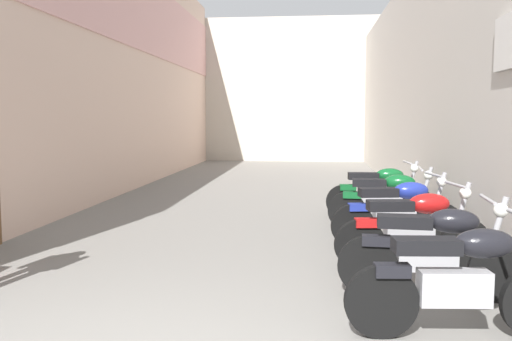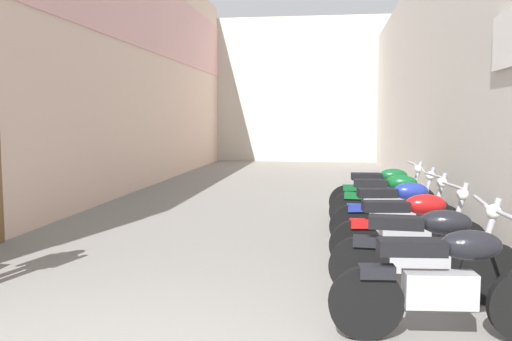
{
  "view_description": "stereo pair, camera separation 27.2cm",
  "coord_description": "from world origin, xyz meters",
  "px_view_note": "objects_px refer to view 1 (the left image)",
  "views": [
    {
      "loc": [
        1.12,
        -3.15,
        1.77
      ],
      "look_at": [
        0.3,
        4.9,
        0.99
      ],
      "focal_mm": 37.94,
      "sensor_mm": 36.0,
      "label": 1
    },
    {
      "loc": [
        1.39,
        -3.12,
        1.77
      ],
      "look_at": [
        0.3,
        4.9,
        0.99
      ],
      "focal_mm": 37.94,
      "sensor_mm": 36.0,
      "label": 2
    }
  ],
  "objects_px": {
    "motorcycle_third": "(414,227)",
    "motorcycle_fifth": "(388,200)",
    "motorcycle_sixth": "(380,191)",
    "motorcycle_fourth": "(398,211)",
    "motorcycle_nearest": "(462,278)",
    "motorcycle_second": "(434,249)"
  },
  "relations": [
    {
      "from": "motorcycle_third",
      "to": "motorcycle_fifth",
      "type": "xyz_separation_m",
      "value": [
        0.0,
        2.17,
        0.0
      ]
    },
    {
      "from": "motorcycle_third",
      "to": "motorcycle_fourth",
      "type": "xyz_separation_m",
      "value": [
        -0.0,
        1.13,
        0.0
      ]
    },
    {
      "from": "motorcycle_fifth",
      "to": "motorcycle_sixth",
      "type": "relative_size",
      "value": 1.0
    },
    {
      "from": "motorcycle_third",
      "to": "motorcycle_fifth",
      "type": "distance_m",
      "value": 2.17
    },
    {
      "from": "motorcycle_nearest",
      "to": "motorcycle_sixth",
      "type": "height_order",
      "value": "same"
    },
    {
      "from": "motorcycle_second",
      "to": "motorcycle_fourth",
      "type": "xyz_separation_m",
      "value": [
        -0.0,
        2.18,
        0.0
      ]
    },
    {
      "from": "motorcycle_nearest",
      "to": "motorcycle_fifth",
      "type": "relative_size",
      "value": 1.0
    },
    {
      "from": "motorcycle_fifth",
      "to": "motorcycle_sixth",
      "type": "bearing_deg",
      "value": 90.0
    },
    {
      "from": "motorcycle_fifth",
      "to": "motorcycle_fourth",
      "type": "bearing_deg",
      "value": -90.0
    },
    {
      "from": "motorcycle_third",
      "to": "motorcycle_fifth",
      "type": "relative_size",
      "value": 1.0
    },
    {
      "from": "motorcycle_second",
      "to": "motorcycle_sixth",
      "type": "bearing_deg",
      "value": 90.0
    },
    {
      "from": "motorcycle_second",
      "to": "motorcycle_fourth",
      "type": "bearing_deg",
      "value": 90.0
    },
    {
      "from": "motorcycle_fourth",
      "to": "motorcycle_fifth",
      "type": "bearing_deg",
      "value": 90.0
    },
    {
      "from": "motorcycle_nearest",
      "to": "motorcycle_sixth",
      "type": "relative_size",
      "value": 1.0
    },
    {
      "from": "motorcycle_second",
      "to": "motorcycle_sixth",
      "type": "distance_m",
      "value": 4.26
    },
    {
      "from": "motorcycle_sixth",
      "to": "motorcycle_third",
      "type": "bearing_deg",
      "value": -90.0
    },
    {
      "from": "motorcycle_third",
      "to": "motorcycle_sixth",
      "type": "xyz_separation_m",
      "value": [
        0.0,
        3.21,
        0.0
      ]
    },
    {
      "from": "motorcycle_nearest",
      "to": "motorcycle_second",
      "type": "bearing_deg",
      "value": 90.0
    },
    {
      "from": "motorcycle_nearest",
      "to": "motorcycle_third",
      "type": "xyz_separation_m",
      "value": [
        -0.0,
        2.02,
        0.0
      ]
    },
    {
      "from": "motorcycle_second",
      "to": "motorcycle_fifth",
      "type": "relative_size",
      "value": 1.0
    },
    {
      "from": "motorcycle_nearest",
      "to": "motorcycle_second",
      "type": "xyz_separation_m",
      "value": [
        -0.0,
        0.97,
        0.0
      ]
    },
    {
      "from": "motorcycle_fourth",
      "to": "motorcycle_fifth",
      "type": "height_order",
      "value": "same"
    }
  ]
}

